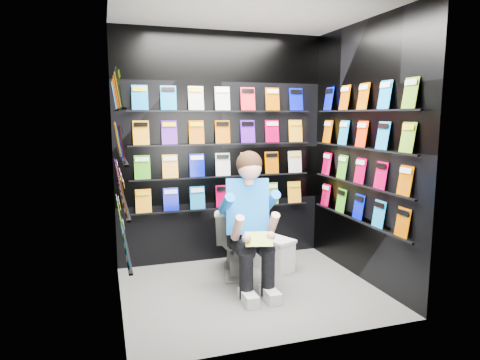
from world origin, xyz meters
name	(u,v)px	position (x,y,z in m)	size (l,w,h in m)	color
floor	(250,291)	(0.00, 0.00, 0.00)	(2.40, 2.40, 0.00)	#5B5B59
ceiling	(251,8)	(0.00, 0.00, 2.60)	(2.40, 2.40, 0.00)	white
wall_back	(222,148)	(0.00, 1.00, 1.30)	(2.40, 0.04, 2.60)	black
wall_front	(298,170)	(0.00, -1.00, 1.30)	(2.40, 0.04, 2.60)	black
wall_left	(115,161)	(-1.20, 0.00, 1.30)	(0.04, 2.00, 2.60)	black
wall_right	(364,153)	(1.20, 0.00, 1.30)	(0.04, 2.00, 2.60)	black
comics_back	(223,148)	(0.00, 0.97, 1.31)	(2.10, 0.06, 1.37)	#B95400
comics_left	(119,160)	(-1.17, 0.00, 1.31)	(0.06, 1.70, 1.37)	#B95400
comics_right	(361,153)	(1.17, 0.00, 1.31)	(0.06, 1.70, 1.37)	#B95400
toilet	(235,240)	(0.00, 0.50, 0.37)	(0.42, 0.75, 0.73)	silver
longbox	(274,255)	(0.44, 0.49, 0.16)	(0.23, 0.43, 0.32)	white
longbox_lid	(274,239)	(0.44, 0.49, 0.34)	(0.26, 0.45, 0.03)	white
reader	(246,208)	(0.00, 0.12, 0.79)	(0.55, 0.80, 1.48)	blue
held_comic	(259,239)	(0.00, -0.23, 0.58)	(0.24, 0.01, 0.17)	green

